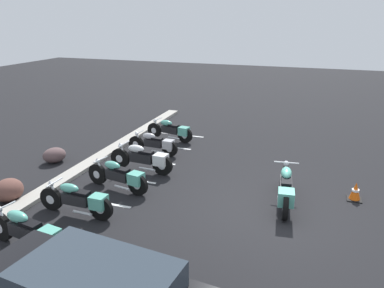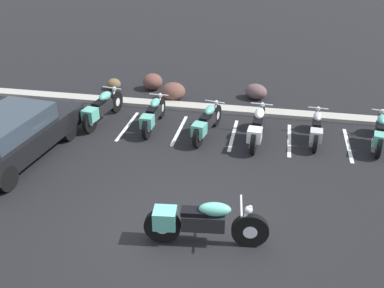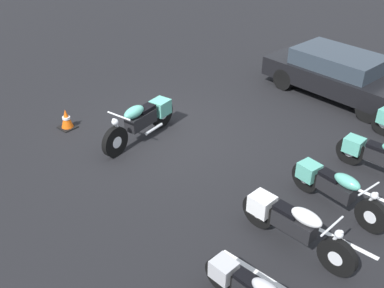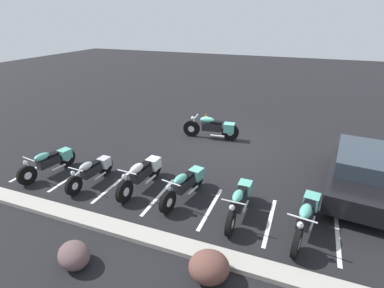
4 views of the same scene
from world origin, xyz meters
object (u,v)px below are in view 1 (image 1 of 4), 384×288
Objects in this scene: parked_bike_0 at (28,232)px; parked_bike_3 at (144,158)px; motorcycle_teal_featured at (285,188)px; parked_bike_2 at (120,176)px; parked_bike_4 at (155,143)px; landscape_rock_3 at (9,190)px; traffic_cone at (355,192)px; landscape_rock_0 at (54,155)px; parked_bike_5 at (172,130)px; parked_bike_1 at (79,200)px.

parked_bike_3 is (4.80, -0.40, -0.00)m from parked_bike_0.
motorcycle_teal_featured reaches higher than parked_bike_2.
parked_bike_0 is at bearing 93.40° from parked_bike_4.
landscape_rock_3 is 1.59× the size of traffic_cone.
parked_bike_3 is at bearing -85.59° from landscape_rock_0.
parked_bike_2 is 0.95× the size of parked_bike_3.
motorcycle_teal_featured is at bearing -132.83° from parked_bike_0.
parked_bike_1 is at bearing 100.28° from parked_bike_5.
parked_bike_1 reaches higher than landscape_rock_0.
traffic_cone is (0.97, -1.83, -0.27)m from motorcycle_teal_featured.
parked_bike_3 is 6.45m from traffic_cone.
landscape_rock_3 reaches higher than landscape_rock_0.
parked_bike_4 is (2.45, 4.96, -0.09)m from motorcycle_teal_featured.
landscape_rock_3 is at bearing 53.05° from parked_bike_3.
landscape_rock_3 is at bearing -28.88° from parked_bike_0.
parked_bike_3 is 3.37m from landscape_rock_0.
parked_bike_4 is 5.23m from landscape_rock_3.
parked_bike_5 is (8.13, -0.03, -0.04)m from parked_bike_0.
motorcycle_teal_featured reaches higher than parked_bike_5.
parked_bike_0 reaches higher than parked_bike_3.
parked_bike_4 is 2.53× the size of landscape_rock_0.
parked_bike_0 reaches higher than parked_bike_4.
landscape_rock_3 is at bearing -165.99° from landscape_rock_0.
parked_bike_1 is 1.03× the size of parked_bike_5.
parked_bike_2 is 4.13× the size of traffic_cone.
parked_bike_3 is at bearing 105.82° from parked_bike_4.
motorcycle_teal_featured is 4.67× the size of traffic_cone.
parked_bike_1 is at bearing 115.89° from traffic_cone.
parked_bike_1 is 1.68m from parked_bike_2.
landscape_rock_0 is 2.89m from landscape_rock_3.
parked_bike_2 is at bearing 103.40° from parked_bike_5.
parked_bike_0 is at bearing -147.00° from landscape_rock_0.
parked_bike_5 is 4.03× the size of traffic_cone.
parked_bike_0 is at bearing 87.42° from parked_bike_1.
parked_bike_0 reaches higher than traffic_cone.
motorcycle_teal_featured is 1.21× the size of parked_bike_4.
traffic_cone is at bearing 171.66° from parked_bike_4.
parked_bike_0 is (-3.98, 5.02, -0.03)m from motorcycle_teal_featured.
parked_bike_4 is at bearing 57.26° from motorcycle_teal_featured.
parked_bike_0 is at bearing 121.91° from motorcycle_teal_featured.
parked_bike_0 is at bearing 99.42° from parked_bike_5.
parked_bike_1 is 4.14× the size of traffic_cone.
parked_bike_5 is (4.16, 5.00, -0.07)m from motorcycle_teal_featured.
landscape_rock_0 is (0.56, 7.97, -0.25)m from motorcycle_teal_featured.
parked_bike_0 is at bearing 89.15° from parked_bike_3.
parked_bike_2 is 3.05m from landscape_rock_3.
parked_bike_4 is at bearing -81.73° from parked_bike_0.
parked_bike_1 is 2.36m from landscape_rock_3.
parked_bike_5 is 7.53m from traffic_cone.
parked_bike_0 is 5.42m from landscape_rock_0.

